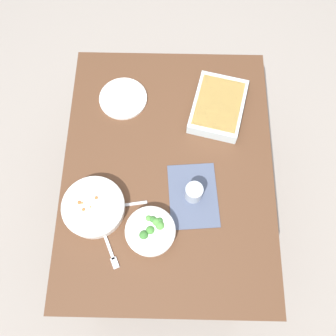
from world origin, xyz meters
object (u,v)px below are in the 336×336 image
(drink_cup, at_px, (194,193))
(spoon_by_stew, at_px, (120,206))
(baking_dish, at_px, (218,106))
(side_plate, at_px, (123,98))
(broccoli_bowl, at_px, (151,231))
(fork_on_table, at_px, (110,250))
(stew_bowl, at_px, (94,207))

(drink_cup, relative_size, spoon_by_stew, 0.48)
(baking_dish, bearing_deg, side_plate, -96.43)
(broccoli_bowl, relative_size, spoon_by_stew, 1.13)
(broccoli_bowl, xyz_separation_m, spoon_by_stew, (-0.11, -0.13, -0.03))
(drink_cup, distance_m, side_plate, 0.56)
(baking_dish, relative_size, fork_on_table, 2.03)
(baking_dish, height_order, drink_cup, drink_cup)
(stew_bowl, xyz_separation_m, spoon_by_stew, (-0.02, 0.10, -0.03))
(spoon_by_stew, bearing_deg, stew_bowl, -81.10)
(spoon_by_stew, bearing_deg, broccoli_bowl, 50.63)
(baking_dish, bearing_deg, drink_cup, -15.26)
(drink_cup, bearing_deg, broccoli_bowl, -47.02)
(stew_bowl, relative_size, drink_cup, 2.99)
(stew_bowl, relative_size, baking_dish, 0.74)
(broccoli_bowl, xyz_separation_m, side_plate, (-0.62, -0.15, -0.02))
(baking_dish, xyz_separation_m, fork_on_table, (0.64, -0.44, -0.03))
(drink_cup, distance_m, fork_on_table, 0.40)
(baking_dish, xyz_separation_m, side_plate, (-0.05, -0.43, -0.03))
(spoon_by_stew, bearing_deg, baking_dish, 138.07)
(drink_cup, relative_size, side_plate, 0.39)
(broccoli_bowl, height_order, side_plate, broccoli_bowl)
(broccoli_bowl, xyz_separation_m, fork_on_table, (0.07, -0.16, -0.03))
(stew_bowl, bearing_deg, broccoli_bowl, 68.33)
(fork_on_table, bearing_deg, drink_cup, 125.37)
(side_plate, relative_size, fork_on_table, 1.30)
(baking_dish, distance_m, fork_on_table, 0.78)
(baking_dish, bearing_deg, stew_bowl, -47.20)
(side_plate, distance_m, fork_on_table, 0.69)
(stew_bowl, bearing_deg, drink_cup, 99.28)
(stew_bowl, xyz_separation_m, baking_dish, (-0.48, 0.52, 0.00))
(broccoli_bowl, distance_m, fork_on_table, 0.18)
(stew_bowl, height_order, side_plate, stew_bowl)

